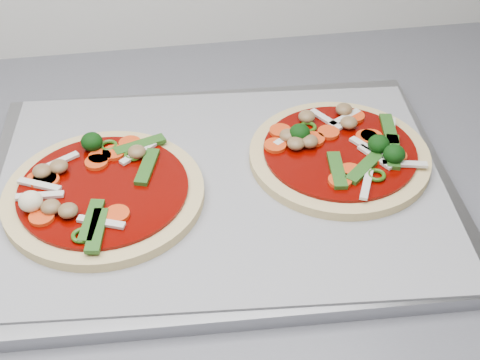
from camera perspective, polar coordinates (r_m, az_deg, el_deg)
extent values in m
cube|color=gray|center=(0.72, -1.65, -0.77)|extent=(0.52, 0.39, 0.02)
cube|color=gray|center=(0.72, -1.67, -0.22)|extent=(0.50, 0.39, 0.00)
cylinder|color=tan|center=(0.71, -11.51, -1.21)|extent=(0.28, 0.28, 0.01)
cylinder|color=#5F0500|center=(0.70, -11.59, -0.74)|extent=(0.24, 0.24, 0.00)
cylinder|color=#E23F10|center=(0.75, -9.37, 3.10)|extent=(0.03, 0.03, 0.00)
cube|color=beige|center=(0.66, -11.77, -3.54)|extent=(0.05, 0.03, 0.00)
cylinder|color=#E23F10|center=(0.74, -10.72, 2.30)|extent=(0.03, 0.03, 0.00)
cylinder|color=#E23F10|center=(0.72, -16.32, 0.04)|extent=(0.03, 0.03, 0.00)
cylinder|color=#E23F10|center=(0.72, -16.10, -0.05)|extent=(0.04, 0.04, 0.00)
ellipsoid|color=brown|center=(0.73, -16.54, 0.73)|extent=(0.03, 0.03, 0.01)
cylinder|color=#E23F10|center=(0.73, -12.15, 1.48)|extent=(0.03, 0.03, 0.00)
cube|color=#2E5B1A|center=(0.72, -7.93, 1.14)|extent=(0.03, 0.06, 0.00)
cylinder|color=#E23F10|center=(0.67, -10.45, -2.87)|extent=(0.03, 0.03, 0.00)
ellipsoid|color=#0C330C|center=(0.75, -12.54, 3.21)|extent=(0.03, 0.03, 0.02)
ellipsoid|color=brown|center=(0.68, -15.84, -2.23)|extent=(0.03, 0.03, 0.01)
cylinder|color=#E23F10|center=(0.68, -16.56, -3.05)|extent=(0.03, 0.03, 0.00)
ellipsoid|color=brown|center=(0.73, -15.22, 1.13)|extent=(0.03, 0.03, 0.01)
cylinder|color=#E23F10|center=(0.74, -11.88, 1.92)|extent=(0.03, 0.03, 0.00)
torus|color=#275411|center=(0.73, -9.11, 2.13)|extent=(0.03, 0.03, 0.00)
ellipsoid|color=beige|center=(0.69, -17.43, -1.75)|extent=(0.03, 0.03, 0.02)
torus|color=#275411|center=(0.75, -11.14, 2.88)|extent=(0.03, 0.03, 0.00)
ellipsoid|color=brown|center=(0.67, -14.47, -2.55)|extent=(0.03, 0.03, 0.01)
ellipsoid|color=brown|center=(0.73, -8.80, 2.39)|extent=(0.02, 0.02, 0.01)
cube|color=#2E5B1A|center=(0.75, -8.54, 2.96)|extent=(0.06, 0.03, 0.00)
cube|color=beige|center=(0.74, -15.28, 1.47)|extent=(0.05, 0.03, 0.00)
torus|color=#275411|center=(0.65, -13.37, -4.62)|extent=(0.02, 0.02, 0.00)
cube|color=beige|center=(0.74, -8.68, 2.28)|extent=(0.04, 0.04, 0.00)
cube|color=beige|center=(0.72, -16.76, -0.39)|extent=(0.05, 0.03, 0.00)
cube|color=beige|center=(0.70, -16.72, -1.29)|extent=(0.05, 0.01, 0.00)
cube|color=#2E5B1A|center=(0.65, -12.12, -4.23)|extent=(0.02, 0.06, 0.00)
cylinder|color=#E23F10|center=(0.73, -16.81, 0.07)|extent=(0.03, 0.03, 0.00)
cube|color=#2E5B1A|center=(0.66, -12.55, -3.43)|extent=(0.03, 0.06, 0.00)
cylinder|color=tan|center=(0.75, 8.46, 2.05)|extent=(0.21, 0.21, 0.01)
cylinder|color=#5F0500|center=(0.75, 8.51, 2.49)|extent=(0.18, 0.18, 0.00)
ellipsoid|color=brown|center=(0.80, 8.87, 5.98)|extent=(0.03, 0.03, 0.01)
cylinder|color=#E23F10|center=(0.77, 7.55, 4.05)|extent=(0.03, 0.03, 0.00)
ellipsoid|color=#0C330C|center=(0.75, 5.12, 4.02)|extent=(0.03, 0.03, 0.02)
cylinder|color=#E23F10|center=(0.77, 11.15, 3.65)|extent=(0.03, 0.03, 0.00)
cube|color=beige|center=(0.74, 11.49, 1.94)|extent=(0.03, 0.05, 0.00)
cube|color=beige|center=(0.76, 4.29, 3.79)|extent=(0.04, 0.03, 0.00)
ellipsoid|color=brown|center=(0.78, 5.73, 5.41)|extent=(0.02, 0.02, 0.01)
ellipsoid|color=#0C330C|center=(0.73, 13.03, 2.17)|extent=(0.03, 0.03, 0.02)
cube|color=beige|center=(0.70, 10.75, -0.35)|extent=(0.03, 0.05, 0.00)
cube|color=#2E5B1A|center=(0.72, 10.56, 1.05)|extent=(0.05, 0.05, 0.00)
cube|color=#2E5B1A|center=(0.75, 12.92, 2.37)|extent=(0.03, 0.06, 0.00)
cube|color=beige|center=(0.74, 13.88, 1.34)|extent=(0.05, 0.02, 0.00)
cylinder|color=#E23F10|center=(0.74, 11.73, 2.01)|extent=(0.03, 0.03, 0.00)
cylinder|color=#E23F10|center=(0.80, 9.70, 5.39)|extent=(0.03, 0.03, 0.00)
cylinder|color=#E23F10|center=(0.77, 10.76, 3.61)|extent=(0.03, 0.03, 0.00)
cube|color=#2E5B1A|center=(0.71, 8.28, 0.84)|extent=(0.02, 0.06, 0.00)
ellipsoid|color=brown|center=(0.75, 4.14, 3.81)|extent=(0.03, 0.03, 0.01)
cylinder|color=#E23F10|center=(0.76, 3.46, 4.21)|extent=(0.03, 0.03, 0.00)
cube|color=beige|center=(0.79, 8.90, 5.25)|extent=(0.05, 0.03, 0.00)
cube|color=#2E5B1A|center=(0.78, 12.60, 4.20)|extent=(0.02, 0.06, 0.00)
torus|color=#275411|center=(0.71, 11.56, 0.41)|extent=(0.03, 0.03, 0.00)
cylinder|color=#E23F10|center=(0.71, 9.40, 0.73)|extent=(0.03, 0.03, 0.00)
ellipsoid|color=brown|center=(0.78, 9.27, 4.85)|extent=(0.03, 0.03, 0.01)
cylinder|color=#E23F10|center=(0.74, 3.02, 2.96)|extent=(0.03, 0.03, 0.00)
cube|color=beige|center=(0.79, 7.35, 5.15)|extent=(0.03, 0.05, 0.00)
cube|color=beige|center=(0.75, 10.86, 2.70)|extent=(0.03, 0.04, 0.00)
cylinder|color=#E23F10|center=(0.70, 8.52, -0.05)|extent=(0.03, 0.03, 0.00)
cylinder|color=#E23F10|center=(0.74, 13.13, 2.01)|extent=(0.03, 0.03, 0.00)
ellipsoid|color=brown|center=(0.74, 5.94, 3.31)|extent=(0.03, 0.03, 0.01)
torus|color=#275411|center=(0.77, 5.82, 4.51)|extent=(0.02, 0.02, 0.00)
cube|color=beige|center=(0.78, 12.79, 4.13)|extent=(0.02, 0.05, 0.00)
cylinder|color=#E23F10|center=(0.75, 6.31, 3.49)|extent=(0.03, 0.03, 0.00)
ellipsoid|color=brown|center=(0.74, 4.79, 3.13)|extent=(0.03, 0.03, 0.01)
ellipsoid|color=#0C330C|center=(0.74, 11.74, 3.02)|extent=(0.03, 0.03, 0.02)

